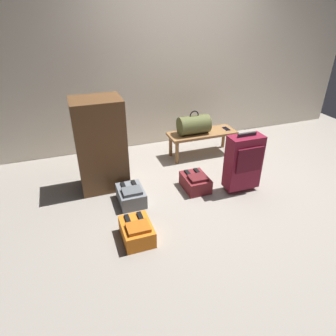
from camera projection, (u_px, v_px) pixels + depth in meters
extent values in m
plane|color=gray|center=(223.00, 186.00, 3.70)|extent=(6.60, 6.60, 0.00)
cube|color=silver|center=(178.00, 50.00, 4.33)|extent=(6.00, 0.10, 2.80)
cube|color=olive|center=(202.00, 133.00, 4.30)|extent=(1.00, 0.36, 0.04)
cylinder|color=olive|center=(177.00, 153.00, 4.15)|extent=(0.05, 0.05, 0.32)
cylinder|color=olive|center=(232.00, 144.00, 4.41)|extent=(0.05, 0.05, 0.32)
cylinder|color=olive|center=(171.00, 145.00, 4.37)|extent=(0.05, 0.05, 0.32)
cylinder|color=olive|center=(223.00, 137.00, 4.63)|extent=(0.05, 0.05, 0.32)
cylinder|color=#51562D|center=(194.00, 125.00, 4.19)|extent=(0.44, 0.26, 0.26)
torus|color=black|center=(194.00, 115.00, 4.12)|extent=(0.14, 0.02, 0.14)
cube|color=#191E4C|center=(226.00, 129.00, 4.40)|extent=(0.07, 0.14, 0.01)
cube|color=black|center=(226.00, 128.00, 4.40)|extent=(0.06, 0.13, 0.00)
cube|color=maroon|center=(243.00, 162.00, 3.45)|extent=(0.41, 0.20, 0.65)
cube|color=#500E1C|center=(250.00, 160.00, 3.32)|extent=(0.32, 0.02, 0.29)
cube|color=#262628|center=(247.00, 135.00, 3.28)|extent=(0.23, 0.03, 0.04)
cylinder|color=black|center=(227.00, 186.00, 3.64)|extent=(0.02, 0.05, 0.05)
cylinder|color=black|center=(246.00, 182.00, 3.72)|extent=(0.02, 0.05, 0.05)
cube|color=orange|center=(137.00, 232.00, 2.83)|extent=(0.28, 0.38, 0.17)
cube|color=#AD5514|center=(138.00, 227.00, 2.73)|extent=(0.21, 0.17, 0.04)
cube|color=black|center=(128.00, 221.00, 2.82)|extent=(0.04, 0.19, 0.02)
cube|color=black|center=(141.00, 218.00, 2.86)|extent=(0.04, 0.19, 0.02)
cube|color=maroon|center=(195.00, 182.00, 3.61)|extent=(0.28, 0.38, 0.17)
cube|color=#55181C|center=(198.00, 178.00, 3.50)|extent=(0.21, 0.17, 0.04)
cube|color=black|center=(189.00, 174.00, 3.60)|extent=(0.04, 0.19, 0.02)
cube|color=black|center=(198.00, 172.00, 3.63)|extent=(0.04, 0.19, 0.02)
cube|color=slate|center=(131.00, 196.00, 3.36)|extent=(0.28, 0.38, 0.17)
cube|color=#515559|center=(132.00, 191.00, 3.25)|extent=(0.21, 0.17, 0.04)
cube|color=black|center=(124.00, 187.00, 3.35)|extent=(0.04, 0.19, 0.02)
cube|color=black|center=(135.00, 185.00, 3.38)|extent=(0.04, 0.19, 0.02)
cube|color=brown|center=(100.00, 145.00, 3.45)|extent=(0.56, 0.44, 1.10)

